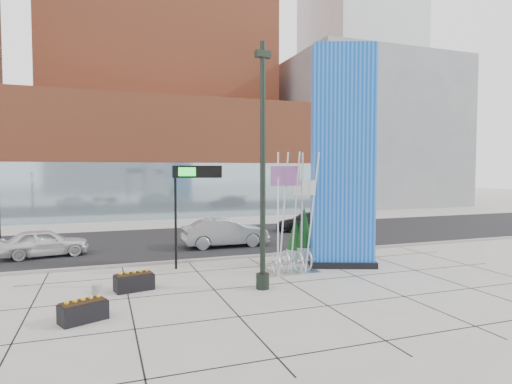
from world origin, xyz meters
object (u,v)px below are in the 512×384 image
object	(u,v)px
car_silver_mid	(225,233)
blue_pylon	(343,161)
public_art_sculpture	(292,241)
overhead_street_sign	(193,180)
car_white_west	(44,243)
concrete_bollard	(97,294)
lamp_post	(263,189)

from	to	relation	value
car_silver_mid	blue_pylon	bearing A→B (deg)	-150.67
public_art_sculpture	overhead_street_sign	bearing A→B (deg)	147.49
overhead_street_sign	car_white_west	bearing A→B (deg)	163.08
blue_pylon	public_art_sculpture	bearing A→B (deg)	-150.21
concrete_bollard	car_silver_mid	distance (m)	11.00
overhead_street_sign	car_silver_mid	world-z (taller)	overhead_street_sign
car_white_west	car_silver_mid	bearing A→B (deg)	-100.80
blue_pylon	car_silver_mid	world-z (taller)	blue_pylon
car_white_west	car_silver_mid	world-z (taller)	car_silver_mid
overhead_street_sign	car_silver_mid	distance (m)	6.16
public_art_sculpture	car_white_west	xyz separation A→B (m)	(-10.34, 7.26, -0.65)
blue_pylon	overhead_street_sign	size ratio (longest dim) A/B	2.17
lamp_post	concrete_bollard	xyz separation A→B (m)	(-5.72, 0.11, -3.34)
car_white_west	overhead_street_sign	bearing A→B (deg)	-135.32
public_art_sculpture	lamp_post	bearing A→B (deg)	-137.86
lamp_post	overhead_street_sign	xyz separation A→B (m)	(-1.72, 4.23, 0.25)
lamp_post	car_white_west	xyz separation A→B (m)	(-8.31, 9.11, -2.97)
blue_pylon	car_white_west	bearing A→B (deg)	173.17
lamp_post	overhead_street_sign	distance (m)	4.57
lamp_post	concrete_bollard	bearing A→B (deg)	178.91
blue_pylon	overhead_street_sign	xyz separation A→B (m)	(-6.42, 1.96, -0.87)
blue_pylon	car_white_west	world-z (taller)	blue_pylon
overhead_street_sign	public_art_sculpture	bearing A→B (deg)	-12.80
public_art_sculpture	overhead_street_sign	xyz separation A→B (m)	(-3.75, 2.38, 2.57)
lamp_post	overhead_street_sign	world-z (taller)	lamp_post
lamp_post	concrete_bollard	distance (m)	6.63
concrete_bollard	car_silver_mid	world-z (taller)	car_silver_mid
lamp_post	car_silver_mid	distance (m)	9.30
overhead_street_sign	car_silver_mid	size ratio (longest dim) A/B	0.94
blue_pylon	overhead_street_sign	distance (m)	6.77
blue_pylon	car_white_west	size ratio (longest dim) A/B	2.40
blue_pylon	public_art_sculpture	size ratio (longest dim) A/B	1.92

